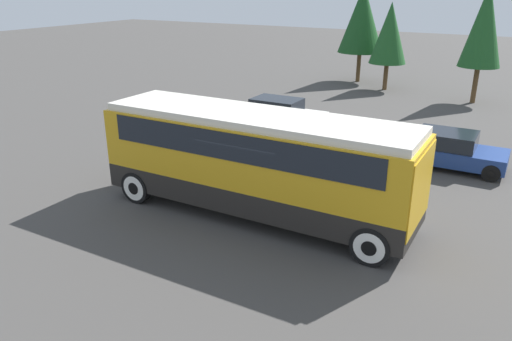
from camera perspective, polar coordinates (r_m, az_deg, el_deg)
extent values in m
plane|color=#423F3D|center=(15.14, 0.00, -4.96)|extent=(120.00, 120.00, 0.00)
cube|color=black|center=(14.81, 0.00, -2.16)|extent=(9.36, 2.44, 0.74)
cube|color=gold|center=(14.37, 0.00, 2.35)|extent=(9.36, 2.44, 1.72)
cube|color=black|center=(14.24, 0.00, 3.97)|extent=(8.24, 2.48, 0.77)
cube|color=silver|center=(14.10, 0.00, 6.09)|extent=(9.17, 2.24, 0.22)
cube|color=gold|center=(12.98, 17.69, -1.92)|extent=(0.36, 2.34, 1.96)
cylinder|color=black|center=(12.68, 12.96, -8.40)|extent=(1.02, 0.28, 1.02)
cylinder|color=silver|center=(12.68, 12.96, -8.40)|extent=(0.80, 0.30, 0.80)
cylinder|color=black|center=(12.68, 12.96, -8.40)|extent=(0.39, 0.32, 0.39)
cylinder|color=black|center=(14.60, 15.56, -4.57)|extent=(1.02, 0.28, 1.02)
cylinder|color=silver|center=(14.60, 15.56, -4.57)|extent=(0.80, 0.30, 0.80)
cylinder|color=black|center=(14.60, 15.56, -4.57)|extent=(0.39, 0.32, 0.39)
cylinder|color=black|center=(16.17, -13.50, -1.85)|extent=(1.02, 0.28, 1.02)
cylinder|color=silver|center=(16.17, -13.50, -1.85)|extent=(0.80, 0.30, 0.80)
cylinder|color=black|center=(16.17, -13.50, -1.85)|extent=(0.39, 0.32, 0.39)
cylinder|color=black|center=(17.72, -8.70, 0.53)|extent=(1.02, 0.28, 1.02)
cylinder|color=silver|center=(17.72, -8.70, 0.53)|extent=(0.80, 0.30, 0.80)
cylinder|color=black|center=(17.72, -8.70, 0.53)|extent=(0.39, 0.32, 0.39)
cube|color=navy|center=(20.08, 21.21, 1.77)|extent=(4.01, 1.79, 0.55)
cube|color=black|center=(19.94, 20.96, 3.37)|extent=(2.08, 1.61, 0.57)
cylinder|color=black|center=(19.25, 25.30, -0.27)|extent=(0.62, 0.22, 0.62)
cylinder|color=black|center=(19.25, 25.30, -0.27)|extent=(0.24, 0.26, 0.24)
cylinder|color=black|center=(20.78, 25.74, 1.12)|extent=(0.62, 0.22, 0.62)
cylinder|color=black|center=(20.78, 25.74, 1.12)|extent=(0.24, 0.26, 0.24)
cylinder|color=black|center=(19.64, 16.26, 1.34)|extent=(0.62, 0.22, 0.62)
cylinder|color=black|center=(19.64, 16.26, 1.34)|extent=(0.24, 0.26, 0.24)
cylinder|color=black|center=(21.14, 17.33, 2.60)|extent=(0.62, 0.22, 0.62)
cylinder|color=black|center=(21.14, 17.33, 2.60)|extent=(0.24, 0.26, 0.24)
cube|color=silver|center=(23.98, 2.74, 6.23)|extent=(4.32, 1.73, 0.58)
cube|color=black|center=(23.92, 2.39, 7.59)|extent=(2.25, 1.55, 0.54)
cylinder|color=black|center=(22.67, 5.65, 4.75)|extent=(0.68, 0.22, 0.68)
cylinder|color=black|center=(22.67, 5.65, 4.75)|extent=(0.26, 0.26, 0.26)
cylinder|color=black|center=(24.04, 7.17, 5.62)|extent=(0.68, 0.22, 0.68)
cylinder|color=black|center=(24.04, 7.17, 5.62)|extent=(0.26, 0.26, 0.26)
cylinder|color=black|center=(24.17, -1.68, 5.86)|extent=(0.68, 0.22, 0.68)
cylinder|color=black|center=(24.17, -1.68, 5.86)|extent=(0.26, 0.26, 0.26)
cylinder|color=black|center=(25.46, 0.13, 6.64)|extent=(0.68, 0.22, 0.68)
cylinder|color=black|center=(25.46, 0.13, 6.64)|extent=(0.26, 0.26, 0.26)
cylinder|color=brown|center=(33.62, 14.58, 10.36)|extent=(0.28, 0.28, 1.69)
cone|color=#1E5123|center=(33.26, 15.02, 14.95)|extent=(2.31, 2.31, 3.73)
cylinder|color=brown|center=(31.46, 23.74, 8.94)|extent=(0.28, 0.28, 2.07)
cone|color=#1E5123|center=(31.05, 24.64, 14.86)|extent=(2.27, 2.27, 4.51)
cylinder|color=brown|center=(36.02, 11.63, 11.52)|extent=(0.28, 0.28, 2.01)
cone|color=#19471E|center=(35.67, 12.02, 16.61)|extent=(3.03, 3.03, 4.41)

